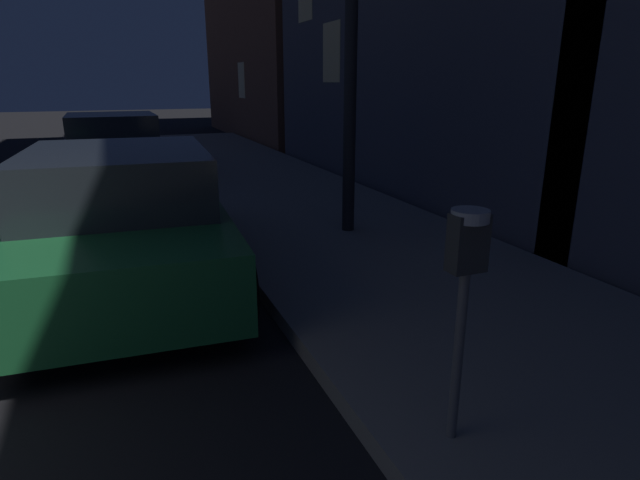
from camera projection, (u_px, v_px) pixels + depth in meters
sidewalk at (584, 388)px, 3.50m from camera, size 3.20×36.00×0.15m
parking_meter at (465, 270)px, 2.63m from camera, size 0.19×0.19×1.31m
car_green at (124, 218)px, 5.34m from camera, size 2.31×4.45×1.43m
car_silver at (114, 150)px, 10.73m from camera, size 2.16×4.05×1.43m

